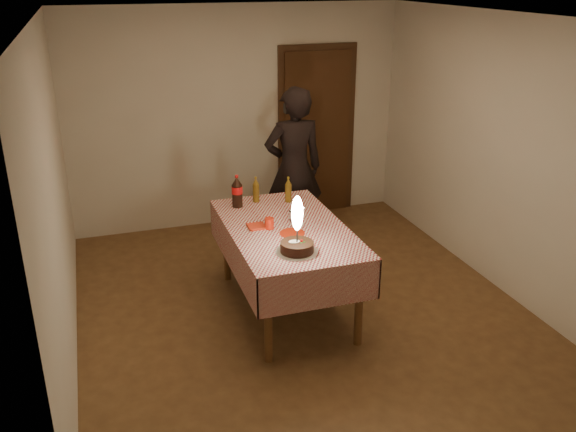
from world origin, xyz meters
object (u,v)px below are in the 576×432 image
object	(u,v)px
clear_cup	(293,216)
cola_bottle	(237,192)
birthday_cake	(297,238)
red_cup	(269,223)
photographer	(294,169)
amber_bottle_right	(288,190)
red_plate	(292,233)
amber_bottle_left	(256,190)
dining_table	(286,238)

from	to	relation	value
clear_cup	cola_bottle	distance (m)	0.64
birthday_cake	cola_bottle	xyz separation A→B (m)	(-0.21, 1.14, 0.03)
red_cup	cola_bottle	world-z (taller)	cola_bottle
photographer	amber_bottle_right	bearing A→B (deg)	-112.47
red_plate	photographer	world-z (taller)	photographer
cola_bottle	amber_bottle_left	bearing A→B (deg)	20.05
amber_bottle_right	clear_cup	bearing A→B (deg)	-103.53
cola_bottle	amber_bottle_left	xyz separation A→B (m)	(0.21, 0.08, -0.03)
dining_table	red_plate	size ratio (longest dim) A/B	7.82
clear_cup	cola_bottle	bearing A→B (deg)	128.66
birthday_cake	red_cup	bearing A→B (deg)	98.02
dining_table	amber_bottle_right	bearing A→B (deg)	70.09
dining_table	red_cup	bearing A→B (deg)	178.01
red_cup	cola_bottle	distance (m)	0.63
amber_bottle_right	red_plate	bearing A→B (deg)	-105.81
dining_table	amber_bottle_left	world-z (taller)	amber_bottle_left
clear_cup	amber_bottle_right	bearing A→B (deg)	76.47
dining_table	red_cup	world-z (taller)	red_cup
clear_cup	amber_bottle_left	bearing A→B (deg)	108.28
red_cup	photographer	world-z (taller)	photographer
clear_cup	photographer	xyz separation A→B (m)	(0.42, 1.22, 0.04)
amber_bottle_left	photographer	distance (m)	0.90
clear_cup	photographer	world-z (taller)	photographer
dining_table	clear_cup	distance (m)	0.22
birthday_cake	red_plate	bearing A→B (deg)	77.50
clear_cup	amber_bottle_left	distance (m)	0.60
dining_table	clear_cup	bearing A→B (deg)	50.60
photographer	dining_table	bearing A→B (deg)	-111.36
photographer	clear_cup	bearing A→B (deg)	-109.17
birthday_cake	clear_cup	bearing A→B (deg)	74.41
dining_table	red_cup	size ratio (longest dim) A/B	17.20
dining_table	photographer	xyz separation A→B (m)	(0.53, 1.35, 0.19)
birthday_cake	amber_bottle_left	distance (m)	1.21
cola_bottle	red_plate	bearing A→B (deg)	-69.28
red_cup	amber_bottle_right	bearing A→B (deg)	57.82
red_plate	red_cup	xyz separation A→B (m)	(-0.16, 0.17, 0.05)
dining_table	cola_bottle	distance (m)	0.73
red_plate	amber_bottle_left	world-z (taller)	amber_bottle_left
birthday_cake	photographer	distance (m)	1.96
clear_cup	cola_bottle	size ratio (longest dim) A/B	0.28
amber_bottle_left	amber_bottle_right	world-z (taller)	same
birthday_cake	amber_bottle_right	xyz separation A→B (m)	(0.29, 1.11, -0.00)
cola_bottle	amber_bottle_right	distance (m)	0.51
cola_bottle	photographer	bearing A→B (deg)	41.82
red_plate	cola_bottle	world-z (taller)	cola_bottle
clear_cup	amber_bottle_right	distance (m)	0.48
red_plate	red_cup	distance (m)	0.23
red_plate	amber_bottle_left	size ratio (longest dim) A/B	0.86
birthday_cake	amber_bottle_right	distance (m)	1.15
red_plate	dining_table	bearing A→B (deg)	90.46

